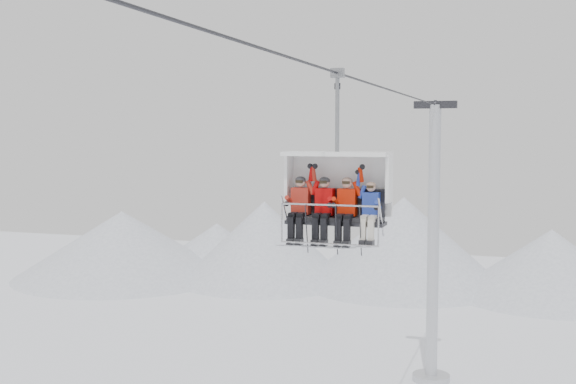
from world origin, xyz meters
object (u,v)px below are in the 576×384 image
(chairlift_carrier, at_px, (338,186))
(skier_center_left, at_px, (324,207))
(skier_far_right, at_px, (370,211))
(skier_center_right, at_px, (346,208))
(lift_tower_right, at_px, (433,263))
(skier_far_left, at_px, (300,206))

(chairlift_carrier, relative_size, skier_center_left, 2.36)
(skier_far_right, bearing_deg, skier_center_right, 178.73)
(lift_tower_right, relative_size, skier_center_right, 7.99)
(lift_tower_right, bearing_deg, skier_far_left, -92.62)
(chairlift_carrier, bearing_deg, skier_center_right, -48.66)
(lift_tower_right, relative_size, skier_far_right, 7.99)
(skier_far_left, distance_m, skier_center_left, 0.58)
(skier_far_left, distance_m, skier_center_right, 1.12)
(lift_tower_right, height_order, skier_center_left, lift_tower_right)
(skier_center_left, xyz_separation_m, skier_far_right, (1.09, -0.01, -0.04))
(chairlift_carrier, height_order, skier_far_right, chairlift_carrier)
(lift_tower_right, xyz_separation_m, chairlift_carrier, (0.00, -18.28, 4.91))
(skier_center_right, bearing_deg, skier_far_right, -1.27)
(skier_far_left, bearing_deg, skier_center_left, 0.00)
(skier_far_left, relative_size, skier_center_left, 1.00)
(chairlift_carrier, distance_m, skier_far_right, 1.02)
(skier_center_left, bearing_deg, skier_far_left, 180.00)
(chairlift_carrier, height_order, skier_center_right, chairlift_carrier)
(lift_tower_right, distance_m, skier_far_left, 19.13)
(lift_tower_right, distance_m, skier_center_right, 19.11)
(skier_center_left, xyz_separation_m, skier_center_right, (0.53, 0.00, 0.00))
(chairlift_carrier, height_order, skier_center_left, chairlift_carrier)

